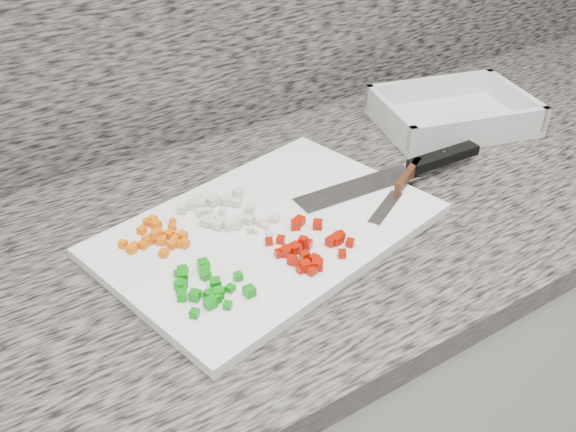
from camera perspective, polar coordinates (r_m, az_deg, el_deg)
cabinet at (r=1.31m, az=1.47°, el=-16.69°), size 3.92×0.62×0.86m
countertop at (r=1.00m, az=1.84°, el=-0.19°), size 3.96×0.64×0.04m
cutting_board at (r=0.92m, az=-1.72°, el=-1.22°), size 0.52×0.40×0.02m
carrot_pile at (r=0.91m, az=-11.47°, el=-1.75°), size 0.09×0.09×0.02m
onion_pile at (r=0.95m, az=-6.31°, el=0.56°), size 0.11×0.11×0.01m
green_pepper_pile at (r=0.81m, az=-7.37°, el=-6.13°), size 0.09×0.10×0.01m
red_pepper_pile at (r=0.87m, az=1.87°, el=-2.70°), size 0.11×0.12×0.02m
garlic_pile at (r=0.91m, az=-2.04°, el=-0.72°), size 0.06×0.05×0.01m
chef_knife at (r=1.07m, az=11.24°, el=4.27°), size 0.35×0.06×0.02m
paring_knife at (r=1.02m, az=10.17°, el=2.94°), size 0.18×0.11×0.02m
tray at (r=1.27m, az=14.41°, el=8.68°), size 0.32×0.27×0.06m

